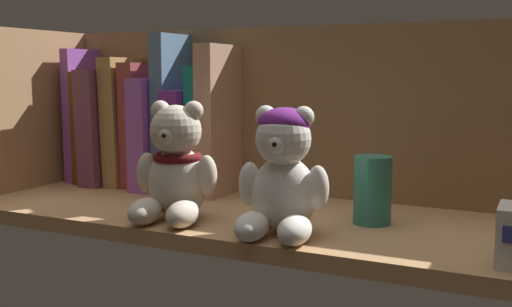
% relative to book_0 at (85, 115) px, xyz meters
% --- Properties ---
extents(shelf_board, '(0.82, 0.27, 0.02)m').
position_rel_book_0_xyz_m(shelf_board, '(0.39, -0.11, -0.12)').
color(shelf_board, tan).
rests_on(shelf_board, ground).
extents(shelf_back_panel, '(0.85, 0.01, 0.28)m').
position_rel_book_0_xyz_m(shelf_back_panel, '(0.39, 0.04, 0.00)').
color(shelf_back_panel, olive).
rests_on(shelf_back_panel, ground).
extents(shelf_side_panel_left, '(0.02, 0.30, 0.28)m').
position_rel_book_0_xyz_m(shelf_side_panel_left, '(-0.03, -0.11, 0.00)').
color(shelf_side_panel_left, tan).
rests_on(shelf_side_panel_left, ground).
extents(book_0, '(0.02, 0.10, 0.23)m').
position_rel_book_0_xyz_m(book_0, '(0.00, 0.00, 0.00)').
color(book_0, purple).
rests_on(book_0, shelf_board).
extents(book_1, '(0.02, 0.10, 0.19)m').
position_rel_book_0_xyz_m(book_1, '(0.02, 0.00, -0.02)').
color(book_1, brown).
rests_on(book_1, shelf_board).
extents(book_2, '(0.04, 0.14, 0.19)m').
position_rel_book_0_xyz_m(book_2, '(0.06, 0.00, -0.02)').
color(book_2, '#713F57').
rests_on(book_2, shelf_board).
extents(book_3, '(0.03, 0.11, 0.21)m').
position_rel_book_0_xyz_m(book_3, '(0.09, 0.00, -0.01)').
color(book_3, '#AF874B').
rests_on(book_3, shelf_board).
extents(book_4, '(0.03, 0.10, 0.20)m').
position_rel_book_0_xyz_m(book_4, '(0.12, 0.00, -0.01)').
color(book_4, '#A44141').
rests_on(book_4, shelf_board).
extents(book_5, '(0.03, 0.14, 0.18)m').
position_rel_book_0_xyz_m(book_5, '(0.16, 0.00, -0.02)').
color(book_5, '#AA5CCF').
rests_on(book_5, shelf_board).
extents(book_6, '(0.02, 0.11, 0.25)m').
position_rel_book_0_xyz_m(book_6, '(0.19, 0.00, 0.01)').
color(book_6, '#5A7FA1').
rests_on(book_6, shelf_board).
extents(book_7, '(0.03, 0.14, 0.16)m').
position_rel_book_0_xyz_m(book_7, '(0.22, 0.00, -0.03)').
color(book_7, purple).
rests_on(book_7, shelf_board).
extents(book_8, '(0.02, 0.11, 0.20)m').
position_rel_book_0_xyz_m(book_8, '(0.25, 0.00, -0.01)').
color(book_8, '#178678').
rests_on(book_8, shelf_board).
extents(book_9, '(0.03, 0.13, 0.23)m').
position_rel_book_0_xyz_m(book_9, '(0.28, 0.00, 0.00)').
color(book_9, tan).
rests_on(book_9, shelf_board).
extents(teddy_bear_larger, '(0.11, 0.12, 0.15)m').
position_rel_book_0_xyz_m(teddy_bear_larger, '(0.30, -0.18, -0.05)').
color(teddy_bear_larger, beige).
rests_on(teddy_bear_larger, shelf_board).
extents(teddy_bear_smaller, '(0.11, 0.11, 0.15)m').
position_rel_book_0_xyz_m(teddy_bear_smaller, '(0.46, -0.19, -0.04)').
color(teddy_bear_smaller, white).
rests_on(teddy_bear_smaller, shelf_board).
extents(pillar_candle, '(0.05, 0.05, 0.08)m').
position_rel_book_0_xyz_m(pillar_candle, '(0.54, -0.09, -0.07)').
color(pillar_candle, '#2D7A66').
rests_on(pillar_candle, shelf_board).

